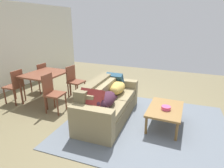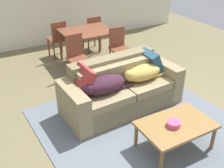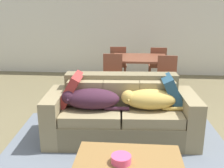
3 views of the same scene
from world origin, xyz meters
TOP-DOWN VIEW (x-y plane):
  - ground_plane at (0.00, 0.00)m, footprint 10.00×10.00m
  - back_partition at (0.00, 4.00)m, footprint 8.00×0.12m
  - couch at (-0.04, 0.33)m, footprint 2.07×0.95m
  - dog_on_left_cushion at (-0.44, 0.18)m, footprint 0.89×0.39m
  - dog_on_right_cushion at (0.32, 0.24)m, footprint 0.85×0.38m
  - throw_pillow_by_left_arm at (-0.74, 0.34)m, footprint 0.34×0.47m
  - throw_pillow_by_right_arm at (0.65, 0.42)m, footprint 0.31×0.43m
  - coffee_table at (0.09, -0.93)m, footprint 1.00×0.66m
  - bowl_on_coffee_table at (0.02, -0.94)m, footprint 0.19×0.19m
  - dining_table at (0.25, 2.30)m, footprint 1.11×0.92m
  - dining_chair_near_left at (-0.26, 1.67)m, footprint 0.43×0.43m
  - dining_chair_near_right at (0.74, 1.73)m, footprint 0.43×0.43m
  - dining_chair_far_left at (-0.24, 2.92)m, footprint 0.43×0.43m
  - dining_chair_far_right at (0.67, 2.93)m, footprint 0.40×0.40m

SIDE VIEW (x-z plane):
  - ground_plane at x=0.00m, z-range 0.00..0.00m
  - couch at x=-0.04m, z-range -0.09..0.77m
  - coffee_table at x=0.09m, z-range 0.16..0.58m
  - bowl_on_coffee_table at x=0.02m, z-range 0.42..0.49m
  - dining_chair_far_right at x=0.67m, z-range 0.06..0.96m
  - dining_chair_far_left at x=-0.24m, z-range 0.06..0.96m
  - dining_chair_near_right at x=0.74m, z-range 0.06..0.96m
  - dining_chair_near_left at x=-0.26m, z-range 0.05..0.98m
  - dog_on_right_cushion at x=0.32m, z-range 0.48..0.74m
  - dog_on_left_cushion at x=-0.44m, z-range 0.48..0.75m
  - throw_pillow_by_right_arm at x=0.65m, z-range 0.44..0.89m
  - throw_pillow_by_left_arm at x=-0.74m, z-range 0.45..0.91m
  - dining_table at x=0.25m, z-range 0.31..1.09m
  - back_partition at x=0.00m, z-range 0.00..2.70m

